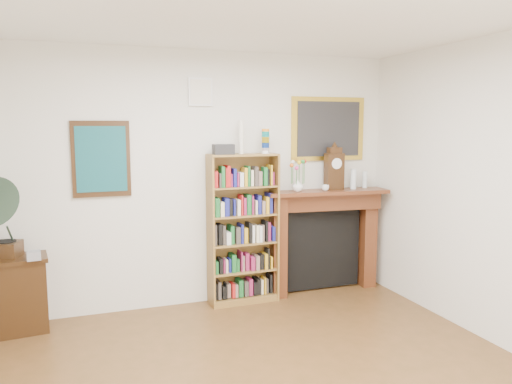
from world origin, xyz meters
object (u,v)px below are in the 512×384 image
flower_vase (298,186)px  bottle_left (353,179)px  mantel_clock (334,169)px  side_cabinet (19,295)px  fireplace (323,231)px  gramophone (2,213)px  cd_stack (34,256)px  bottle_right (365,180)px  bookshelf (243,220)px  teacup (325,188)px

flower_vase → bottle_left: bearing=-1.6°
mantel_clock → bottle_left: mantel_clock is taller
flower_vase → side_cabinet: bearing=-178.9°
fireplace → mantel_clock: (0.10, -0.05, 0.74)m
gramophone → mantel_clock: 3.54m
bottle_left → cd_stack: bearing=-176.8°
fireplace → bottle_right: (0.54, -0.01, 0.60)m
bookshelf → gramophone: (-2.39, -0.17, 0.25)m
gramophone → bottle_left: gramophone is taller
fireplace → cd_stack: 3.18m
teacup → bottle_left: 0.40m
bottle_right → teacup: bearing=-171.3°
gramophone → flower_vase: size_ratio=5.86×
fireplace → bottle_left: bottle_left is taller
flower_vase → bottle_right: bearing=2.6°
fireplace → gramophone: size_ratio=1.87×
cd_stack → teacup: size_ratio=1.38×
fireplace → teacup: 0.55m
bookshelf → bottle_right: 1.63m
side_cabinet → gramophone: size_ratio=0.93×
bookshelf → flower_vase: bearing=-1.6°
bookshelf → gramophone: size_ratio=2.43×
bookshelf → side_cabinet: (-2.31, -0.06, -0.57)m
bookshelf → cd_stack: 2.16m
flower_vase → bottle_right: size_ratio=0.68×
fireplace → gramophone: bearing=-171.0°
mantel_clock → bottle_right: size_ratio=2.50×
fireplace → cd_stack: fireplace is taller
cd_stack → teacup: bearing=3.0°
bookshelf → side_cabinet: bearing=-179.8°
teacup → cd_stack: bearing=-177.0°
gramophone → teacup: size_ratio=9.18×
side_cabinet → bottle_right: size_ratio=3.72×
side_cabinet → cd_stack: bearing=-49.2°
fireplace → teacup: teacup is taller
teacup → bottle_right: bottle_right is taller
flower_vase → bottle_left: 0.72m
mantel_clock → fireplace: bearing=154.9°
side_cabinet → bottle_right: (3.88, 0.10, 0.97)m
bookshelf → bottle_left: bookshelf is taller
flower_vase → teacup: bearing=-8.2°
cd_stack → bookshelf: bearing=5.8°
teacup → bottle_right: 0.59m
cd_stack → gramophone: bearing=168.3°
fireplace → cd_stack: bearing=-169.8°
mantel_clock → bottle_left: bearing=-6.5°
side_cabinet → flower_vase: (2.97, 0.06, 0.93)m
gramophone → bottle_right: gramophone is taller
side_cabinet → bottle_right: bottle_right is taller
bottle_left → side_cabinet: bearing=-179.4°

